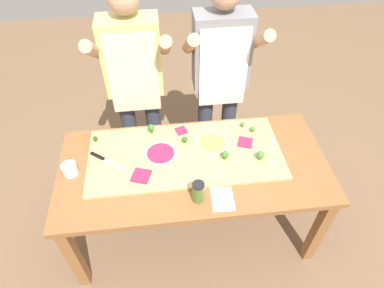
% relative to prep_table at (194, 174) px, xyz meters
% --- Properties ---
extents(ground_plane, '(8.00, 8.00, 0.00)m').
position_rel_prep_table_xyz_m(ground_plane, '(0.00, 0.00, -0.66)').
color(ground_plane, brown).
extents(prep_table, '(1.75, 0.82, 0.75)m').
position_rel_prep_table_xyz_m(prep_table, '(0.00, 0.00, 0.00)').
color(prep_table, brown).
rests_on(prep_table, ground).
extents(cutting_board, '(1.27, 0.58, 0.02)m').
position_rel_prep_table_xyz_m(cutting_board, '(-0.05, 0.09, 0.10)').
color(cutting_board, tan).
rests_on(cutting_board, prep_table).
extents(chefs_knife, '(0.23, 0.18, 0.02)m').
position_rel_prep_table_xyz_m(chefs_knife, '(-0.58, 0.10, 0.12)').
color(chefs_knife, '#B7BABF').
rests_on(chefs_knife, cutting_board).
extents(pizza_whole_pesto_green, '(0.22, 0.22, 0.02)m').
position_rel_prep_table_xyz_m(pizza_whole_pesto_green, '(0.14, 0.15, 0.12)').
color(pizza_whole_pesto_green, beige).
rests_on(pizza_whole_pesto_green, cutting_board).
extents(pizza_whole_beet_magenta, '(0.22, 0.22, 0.02)m').
position_rel_prep_table_xyz_m(pizza_whole_beet_magenta, '(-0.21, 0.10, 0.12)').
color(pizza_whole_beet_magenta, beige).
rests_on(pizza_whole_beet_magenta, cutting_board).
extents(pizza_slice_far_left, '(0.09, 0.09, 0.01)m').
position_rel_prep_table_xyz_m(pizza_slice_far_left, '(-0.05, 0.30, 0.12)').
color(pizza_slice_far_left, '#9E234C').
rests_on(pizza_slice_far_left, cutting_board).
extents(pizza_slice_near_left, '(0.14, 0.14, 0.01)m').
position_rel_prep_table_xyz_m(pizza_slice_near_left, '(-0.34, -0.08, 0.12)').
color(pizza_slice_near_left, '#9E234C').
rests_on(pizza_slice_near_left, cutting_board).
extents(pizza_slice_far_right, '(0.12, 0.12, 0.01)m').
position_rel_prep_table_xyz_m(pizza_slice_far_right, '(0.37, 0.13, 0.12)').
color(pizza_slice_far_right, '#9E234C').
rests_on(pizza_slice_far_right, cutting_board).
extents(broccoli_floret_front_mid, '(0.03, 0.03, 0.04)m').
position_rel_prep_table_xyz_m(broccoli_floret_front_mid, '(0.39, 0.29, 0.14)').
color(broccoli_floret_front_mid, '#3F7220').
rests_on(broccoli_floret_front_mid, cutting_board).
extents(broccoli_floret_center_left, '(0.05, 0.05, 0.07)m').
position_rel_prep_table_xyz_m(broccoli_floret_center_left, '(-0.26, 0.31, 0.16)').
color(broccoli_floret_center_left, '#3F7220').
rests_on(broccoli_floret_center_left, cutting_board).
extents(broccoli_floret_center_right, '(0.05, 0.05, 0.07)m').
position_rel_prep_table_xyz_m(broccoli_floret_center_right, '(0.43, -0.02, 0.15)').
color(broccoli_floret_center_right, '#487A23').
rests_on(broccoli_floret_center_right, cutting_board).
extents(broccoli_floret_front_right, '(0.04, 0.04, 0.05)m').
position_rel_prep_table_xyz_m(broccoli_floret_front_right, '(-0.04, 0.19, 0.14)').
color(broccoli_floret_front_right, '#366618').
rests_on(broccoli_floret_front_right, cutting_board).
extents(broccoli_floret_back_mid, '(0.04, 0.04, 0.05)m').
position_rel_prep_table_xyz_m(broccoli_floret_back_mid, '(0.45, 0.24, 0.14)').
color(broccoli_floret_back_mid, '#487A23').
rests_on(broccoli_floret_back_mid, cutting_board).
extents(broccoli_floret_back_left, '(0.03, 0.03, 0.04)m').
position_rel_prep_table_xyz_m(broccoli_floret_back_left, '(-0.64, 0.27, 0.14)').
color(broccoli_floret_back_left, '#2C5915').
rests_on(broccoli_floret_back_left, cutting_board).
extents(broccoli_floret_front_left, '(0.05, 0.05, 0.06)m').
position_rel_prep_table_xyz_m(broccoli_floret_front_left, '(0.20, 0.01, 0.15)').
color(broccoli_floret_front_left, '#3F7220').
rests_on(broccoli_floret_front_left, cutting_board).
extents(cheese_crumble_a, '(0.02, 0.02, 0.01)m').
position_rel_prep_table_xyz_m(cheese_crumble_a, '(-0.56, -0.17, 0.12)').
color(cheese_crumble_a, silver).
rests_on(cheese_crumble_a, cutting_board).
extents(cheese_crumble_b, '(0.03, 0.03, 0.02)m').
position_rel_prep_table_xyz_m(cheese_crumble_b, '(0.56, 0.12, 0.12)').
color(cheese_crumble_b, silver).
rests_on(cheese_crumble_b, cutting_board).
extents(cheese_crumble_c, '(0.02, 0.02, 0.01)m').
position_rel_prep_table_xyz_m(cheese_crumble_c, '(0.49, -0.06, 0.12)').
color(cheese_crumble_c, white).
rests_on(cheese_crumble_c, cutting_board).
extents(cheese_crumble_d, '(0.02, 0.02, 0.02)m').
position_rel_prep_table_xyz_m(cheese_crumble_d, '(0.54, 0.06, 0.12)').
color(cheese_crumble_d, silver).
rests_on(cheese_crumble_d, cutting_board).
extents(cheese_crumble_e, '(0.03, 0.03, 0.02)m').
position_rel_prep_table_xyz_m(cheese_crumble_e, '(0.14, -0.11, 0.12)').
color(cheese_crumble_e, white).
rests_on(cheese_crumble_e, cutting_board).
extents(cheese_crumble_f, '(0.02, 0.02, 0.02)m').
position_rel_prep_table_xyz_m(cheese_crumble_f, '(-0.35, 0.28, 0.12)').
color(cheese_crumble_f, silver).
rests_on(cheese_crumble_f, cutting_board).
extents(flour_cup, '(0.09, 0.09, 0.08)m').
position_rel_prep_table_xyz_m(flour_cup, '(-0.78, 0.02, 0.13)').
color(flour_cup, white).
rests_on(flour_cup, prep_table).
extents(sauce_jar, '(0.07, 0.07, 0.14)m').
position_rel_prep_table_xyz_m(sauce_jar, '(-0.01, -0.27, 0.16)').
color(sauce_jar, '#517033').
rests_on(sauce_jar, prep_table).
extents(recipe_note, '(0.14, 0.17, 0.00)m').
position_rel_prep_table_xyz_m(recipe_note, '(0.14, -0.29, 0.09)').
color(recipe_note, white).
rests_on(recipe_note, prep_table).
extents(cook_left, '(0.54, 0.39, 1.67)m').
position_rel_prep_table_xyz_m(cook_left, '(-0.35, 0.65, 0.34)').
color(cook_left, '#333847').
rests_on(cook_left, ground).
extents(cook_right, '(0.54, 0.39, 1.67)m').
position_rel_prep_table_xyz_m(cook_right, '(0.28, 0.65, 0.34)').
color(cook_right, '#333847').
rests_on(cook_right, ground).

